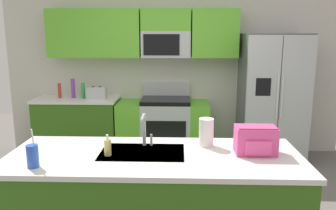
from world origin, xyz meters
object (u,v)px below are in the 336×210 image
at_px(toaster, 97,93).
at_px(range_oven, 163,128).
at_px(refrigerator, 272,98).
at_px(soap_dispenser, 108,147).
at_px(sink_faucet, 144,127).
at_px(paper_towel_roll, 206,132).
at_px(drink_cup_blue, 33,156).
at_px(pepper_mill, 60,91).
at_px(backpack, 256,139).
at_px(bottle_green, 83,91).
at_px(bottle_purple, 73,88).

bearing_deg(toaster, range_oven, 3.06).
bearing_deg(toaster, refrigerator, -0.43).
bearing_deg(soap_dispenser, sink_faucet, 40.50).
bearing_deg(refrigerator, sink_faucet, -127.28).
bearing_deg(sink_faucet, paper_towel_roll, 3.82).
xyz_separation_m(sink_faucet, drink_cup_blue, (-0.76, -0.49, -0.08)).
distance_m(pepper_mill, soap_dispenser, 2.75).
height_order(refrigerator, toaster, refrigerator).
distance_m(pepper_mill, backpack, 3.38).
bearing_deg(soap_dispenser, bottle_green, 109.79).
height_order(sink_faucet, drink_cup_blue, drink_cup_blue).
bearing_deg(backpack, drink_cup_blue, -168.34).
bearing_deg(sink_faucet, bottle_purple, 120.29).
distance_m(toaster, bottle_purple, 0.38).
bearing_deg(drink_cup_blue, pepper_mill, 105.47).
distance_m(toaster, drink_cup_blue, 2.67).
xyz_separation_m(sink_faucet, soap_dispenser, (-0.27, -0.23, -0.10)).
height_order(soap_dispenser, paper_towel_roll, paper_towel_roll).
bearing_deg(sink_faucet, soap_dispenser, -139.50).
relative_size(range_oven, pepper_mill, 6.22).
xyz_separation_m(refrigerator, drink_cup_blue, (-2.39, -2.64, 0.06)).
relative_size(refrigerator, bottle_purple, 6.43).
bearing_deg(pepper_mill, backpack, -44.52).
xyz_separation_m(range_oven, soap_dispenser, (-0.32, -2.45, 0.53)).
xyz_separation_m(pepper_mill, drink_cup_blue, (0.75, -2.71, -0.03)).
bearing_deg(range_oven, refrigerator, -2.60).
distance_m(range_oven, bottle_purple, 1.48).
bearing_deg(drink_cup_blue, toaster, 93.79).
height_order(toaster, bottle_green, bottle_green).
height_order(bottle_green, drink_cup_blue, drink_cup_blue).
relative_size(range_oven, toaster, 4.86).
bearing_deg(paper_towel_roll, range_oven, 102.18).
xyz_separation_m(sink_faucet, paper_towel_roll, (0.52, 0.03, -0.05)).
xyz_separation_m(toaster, bottle_purple, (-0.37, 0.06, 0.05)).
xyz_separation_m(range_oven, paper_towel_roll, (0.47, -2.19, 0.58)).
height_order(range_oven, bottle_green, bottle_green).
bearing_deg(soap_dispenser, pepper_mill, 116.77).
bearing_deg(toaster, backpack, -51.64).
xyz_separation_m(range_oven, backpack, (0.85, -2.37, 0.57)).
relative_size(drink_cup_blue, backpack, 0.89).
distance_m(bottle_green, backpack, 3.11).
distance_m(sink_faucet, drink_cup_blue, 0.90).
xyz_separation_m(bottle_purple, paper_towel_roll, (1.82, -2.19, -0.02)).
distance_m(range_oven, sink_faucet, 2.31).
height_order(bottle_purple, sink_faucet, bottle_purple).
relative_size(pepper_mill, backpack, 0.68).
bearing_deg(drink_cup_blue, sink_faucet, 32.85).
height_order(bottle_purple, bottle_green, bottle_purple).
distance_m(refrigerator, bottle_purple, 2.94).
height_order(refrigerator, bottle_green, refrigerator).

